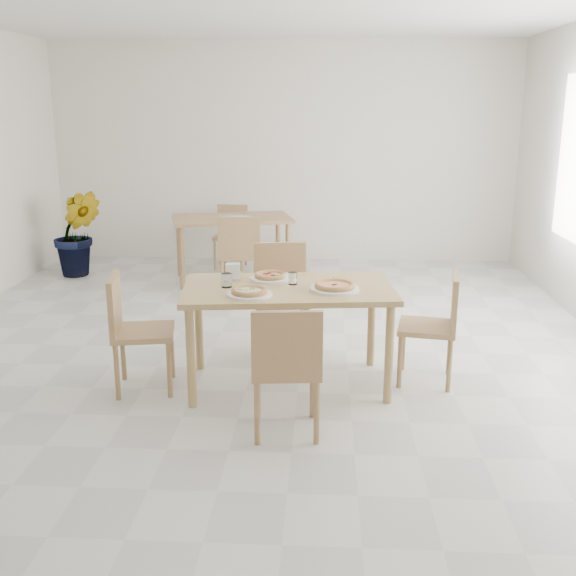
# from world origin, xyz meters

# --- Properties ---
(main_table) EXTENTS (1.57, 1.00, 0.75)m
(main_table) POSITION_xyz_m (0.30, -0.73, 0.67)
(main_table) COLOR tan
(main_table) RESTS_ON ground
(chair_south) EXTENTS (0.46, 0.46, 0.85)m
(chair_south) POSITION_xyz_m (0.33, -1.54, 0.49)
(chair_south) COLOR tan
(chair_south) RESTS_ON ground
(chair_north) EXTENTS (0.50, 0.50, 0.89)m
(chair_north) POSITION_xyz_m (0.19, 0.04, 0.52)
(chair_north) COLOR tan
(chair_north) RESTS_ON ground
(chair_west) EXTENTS (0.49, 0.49, 0.85)m
(chair_west) POSITION_xyz_m (-0.81, -0.87, 0.49)
(chair_west) COLOR tan
(chair_west) RESTS_ON ground
(chair_east) EXTENTS (0.47, 0.47, 0.83)m
(chair_east) POSITION_xyz_m (1.39, -0.61, 0.48)
(chair_east) COLOR tan
(chair_east) RESTS_ON ground
(plate_margherita) EXTENTS (0.35, 0.35, 0.02)m
(plate_margherita) POSITION_xyz_m (0.63, -0.80, 0.76)
(plate_margherita) COLOR white
(plate_margherita) RESTS_ON main_table
(plate_mushroom) EXTENTS (0.31, 0.31, 0.02)m
(plate_mushroom) POSITION_xyz_m (0.05, -0.98, 0.76)
(plate_mushroom) COLOR white
(plate_mushroom) RESTS_ON main_table
(plate_pepperoni) EXTENTS (0.30, 0.30, 0.02)m
(plate_pepperoni) POSITION_xyz_m (0.16, -0.54, 0.76)
(plate_pepperoni) COLOR white
(plate_pepperoni) RESTS_ON main_table
(pizza_margherita) EXTENTS (0.33, 0.33, 0.03)m
(pizza_margherita) POSITION_xyz_m (0.63, -0.80, 0.78)
(pizza_margherita) COLOR tan
(pizza_margherita) RESTS_ON plate_margherita
(pizza_mushroom) EXTENTS (0.32, 0.32, 0.03)m
(pizza_mushroom) POSITION_xyz_m (0.05, -0.98, 0.78)
(pizza_mushroom) COLOR tan
(pizza_mushroom) RESTS_ON plate_mushroom
(pizza_pepperoni) EXTENTS (0.29, 0.29, 0.03)m
(pizza_pepperoni) POSITION_xyz_m (0.16, -0.54, 0.78)
(pizza_pepperoni) COLOR tan
(pizza_pepperoni) RESTS_ON plate_pepperoni
(tumbler_a) EXTENTS (0.08, 0.08, 0.10)m
(tumbler_a) POSITION_xyz_m (-0.14, -0.77, 0.80)
(tumbler_a) COLOR white
(tumbler_a) RESTS_ON main_table
(tumbler_b) EXTENTS (0.07, 0.07, 0.09)m
(tumbler_b) POSITION_xyz_m (0.33, -0.66, 0.79)
(tumbler_b) COLOR white
(tumbler_b) RESTS_ON main_table
(napkin_holder) EXTENTS (0.12, 0.07, 0.13)m
(napkin_holder) POSITION_xyz_m (-0.11, -0.59, 0.81)
(napkin_holder) COLOR silver
(napkin_holder) RESTS_ON main_table
(fork_a) EXTENTS (0.05, 0.17, 0.01)m
(fork_a) POSITION_xyz_m (0.61, -0.52, 0.75)
(fork_a) COLOR silver
(fork_a) RESTS_ON main_table
(fork_b) EXTENTS (0.04, 0.17, 0.01)m
(fork_b) POSITION_xyz_m (-0.11, -0.59, 0.75)
(fork_b) COLOR silver
(fork_b) RESTS_ON main_table
(second_table) EXTENTS (1.49, 1.08, 0.75)m
(second_table) POSITION_xyz_m (-0.52, 2.32, 0.66)
(second_table) COLOR tan
(second_table) RESTS_ON ground
(chair_back_s) EXTENTS (0.46, 0.46, 0.89)m
(chair_back_s) POSITION_xyz_m (-0.34, 1.59, 0.52)
(chair_back_s) COLOR tan
(chair_back_s) RESTS_ON ground
(chair_back_n) EXTENTS (0.41, 0.41, 0.78)m
(chair_back_n) POSITION_xyz_m (-0.63, 3.01, 0.45)
(chair_back_n) COLOR tan
(chair_back_n) RESTS_ON ground
(plate_empty) EXTENTS (0.29, 0.29, 0.02)m
(plate_empty) POSITION_xyz_m (-0.43, 2.21, 0.76)
(plate_empty) COLOR white
(plate_empty) RESTS_ON second_table
(potted_plant) EXTENTS (0.67, 0.59, 1.03)m
(potted_plant) POSITION_xyz_m (-2.41, 2.45, 0.52)
(potted_plant) COLOR #32651E
(potted_plant) RESTS_ON ground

